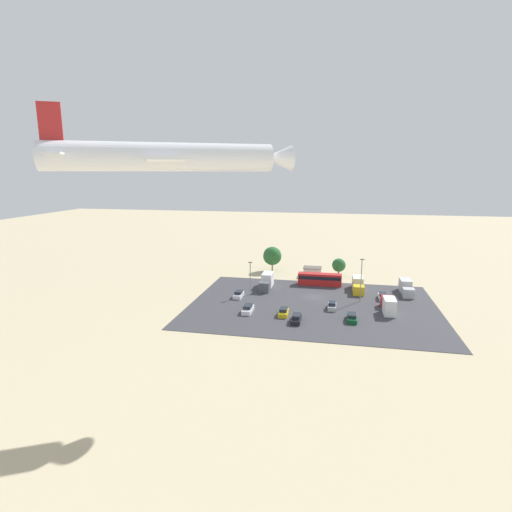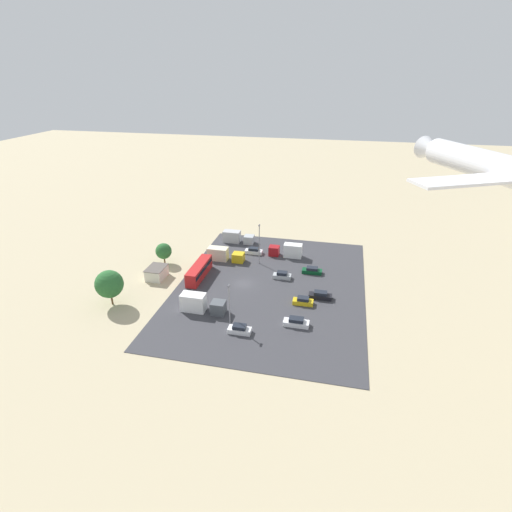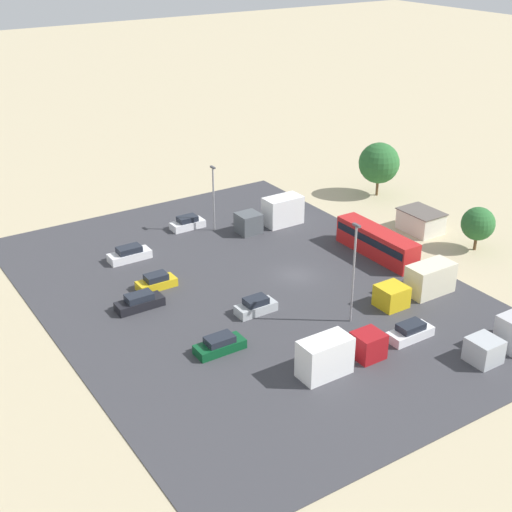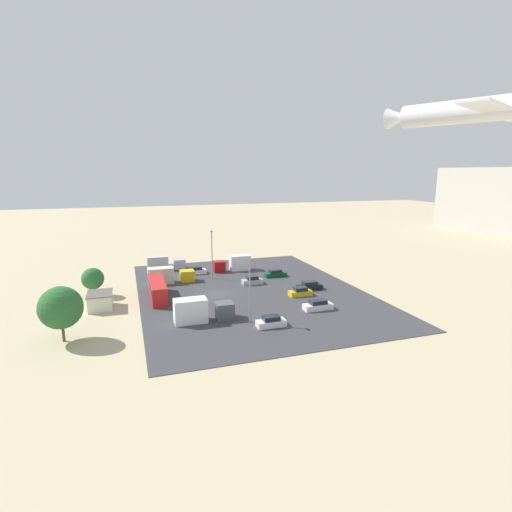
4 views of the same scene
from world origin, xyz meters
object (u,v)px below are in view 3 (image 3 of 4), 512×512
at_px(parked_car_1, 188,223).
at_px(shed_building, 421,221).
at_px(parked_car_3, 220,345).
at_px(parked_car_6, 256,306).
at_px(parked_car_0, 140,302).
at_px(parked_truck_1, 420,283).
at_px(parked_truck_0, 337,354).
at_px(parked_truck_3, 273,214).
at_px(parked_car_5, 129,254).
at_px(parked_car_4, 156,282).
at_px(parked_car_2, 410,332).
at_px(bus, 377,242).
at_px(parked_truck_2, 511,335).

bearing_deg(parked_car_1, shed_building, 55.72).
relative_size(parked_car_3, parked_car_6, 1.12).
xyz_separation_m(parked_car_0, parked_truck_1, (-12.98, -24.46, 0.78)).
height_order(parked_truck_0, parked_truck_3, parked_truck_3).
bearing_deg(parked_truck_0, parked_truck_1, 110.39).
height_order(shed_building, parked_truck_1, parked_truck_1).
bearing_deg(parked_truck_0, parked_car_1, 173.87).
height_order(parked_car_3, parked_truck_0, parked_truck_0).
bearing_deg(parked_car_5, parked_car_6, -162.63).
bearing_deg(parked_car_5, parked_truck_3, -92.50).
xyz_separation_m(parked_car_6, parked_truck_3, (16.56, -13.25, 0.94)).
height_order(parked_car_5, parked_truck_3, parked_truck_3).
bearing_deg(parked_truck_1, parked_truck_3, 5.51).
xyz_separation_m(parked_car_1, parked_car_6, (-21.72, 4.12, 0.01)).
bearing_deg(parked_car_1, parked_car_6, -10.74).
bearing_deg(parked_car_3, parked_truck_0, -138.49).
relative_size(parked_car_4, parked_truck_0, 0.49).
height_order(parked_car_0, parked_truck_1, parked_truck_1).
bearing_deg(parked_truck_0, parked_car_0, -152.70).
bearing_deg(shed_building, parked_car_2, 133.32).
relative_size(parked_car_1, parked_car_4, 1.02).
height_order(bus, parked_car_3, bus).
distance_m(bus, parked_car_4, 24.95).
relative_size(shed_building, parked_car_5, 1.09).
height_order(parked_car_0, parked_car_2, parked_car_0).
relative_size(bus, parked_truck_1, 1.24).
distance_m(parked_car_3, parked_car_5, 21.34).
xyz_separation_m(parked_car_3, parked_truck_2, (-13.60, -21.55, 0.80)).
bearing_deg(parked_car_3, parked_car_5, -2.37).
bearing_deg(bus, parked_car_2, 58.43).
relative_size(parked_car_1, parked_car_6, 1.04).
distance_m(parked_car_4, parked_truck_2, 34.49).
relative_size(parked_car_0, parked_car_3, 1.05).
distance_m(shed_building, parked_car_6, 28.08).
bearing_deg(parked_car_6, parked_car_0, -127.12).
height_order(parked_car_1, parked_truck_1, parked_truck_1).
distance_m(parked_car_3, parked_truck_0, 10.38).
xyz_separation_m(parked_truck_0, parked_truck_1, (5.54, -14.90, -0.10)).
height_order(shed_building, parked_car_5, shed_building).
distance_m(shed_building, parked_car_2, 25.20).
bearing_deg(parked_car_1, parked_truck_2, 15.80).
xyz_separation_m(shed_building, parked_car_3, (-9.75, 33.78, -0.61)).
xyz_separation_m(parked_car_0, parked_truck_2, (-24.37, -24.25, 0.77)).
bearing_deg(shed_building, bus, 104.67).
distance_m(parked_car_1, parked_car_3, 27.71).
xyz_separation_m(parked_car_4, parked_truck_3, (6.79, -19.06, 0.96)).
relative_size(parked_car_0, parked_car_4, 1.16).
bearing_deg(bus, parked_car_4, -14.80).
height_order(parked_truck_0, parked_truck_1, parked_truck_0).
xyz_separation_m(parked_car_0, parked_car_5, (10.55, -3.59, 0.01)).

